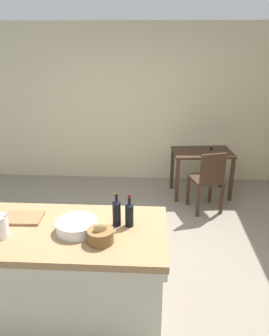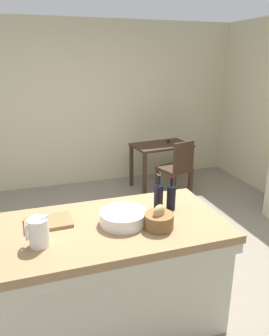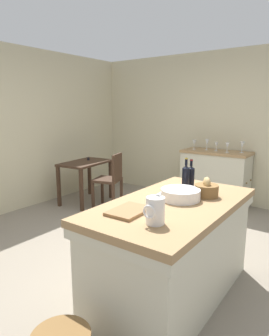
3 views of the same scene
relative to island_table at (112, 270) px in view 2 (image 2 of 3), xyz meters
name	(u,v)px [view 2 (image 2 of 3)]	position (x,y,z in m)	size (l,w,h in m)	color
ground_plane	(135,266)	(0.39, 0.61, -0.47)	(6.76, 6.76, 0.00)	gray
wall_back	(85,105)	(0.39, 3.21, 0.83)	(5.32, 0.12, 2.60)	beige
island_table	(112,270)	(0.00, 0.00, 0.00)	(1.67, 0.90, 0.86)	#99754C
writing_desk	(161,151)	(1.47, 2.54, 0.14)	(0.96, 0.65, 0.78)	#3D281C
wooden_chair	(177,168)	(1.49, 1.98, 0.04)	(0.50, 0.50, 0.92)	#3D281C
pitcher	(38,232)	(-0.51, -0.13, 0.50)	(0.17, 0.13, 0.23)	white
wash_bowl	(123,217)	(0.09, -0.02, 0.44)	(0.34, 0.34, 0.09)	white
bread_basket	(159,220)	(0.31, -0.16, 0.46)	(0.21, 0.21, 0.18)	brown
cutting_board	(48,222)	(-0.43, 0.15, 0.41)	(0.33, 0.24, 0.02)	olive
wine_bottle_dark	(171,196)	(0.52, 0.09, 0.51)	(0.07, 0.07, 0.28)	black
wine_bottle_amber	(158,196)	(0.41, 0.10, 0.52)	(0.07, 0.07, 0.31)	black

